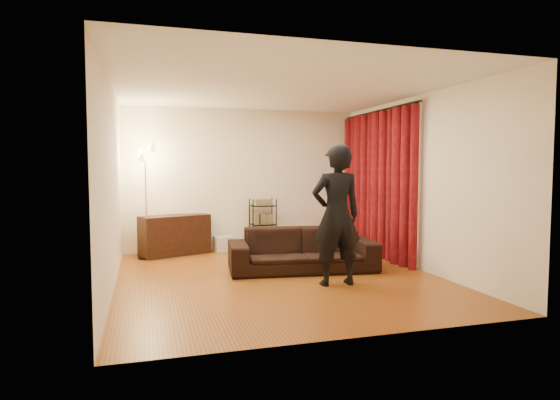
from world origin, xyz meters
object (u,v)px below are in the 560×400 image
object	(u,v)px
person	(336,215)
wire_shelf	(263,225)
media_cabinet	(175,235)
floor_lamp	(146,202)
storage_boxes	(224,244)
sofa	(302,250)

from	to	relation	value
person	wire_shelf	bearing A→B (deg)	-82.82
media_cabinet	floor_lamp	bearing A→B (deg)	-175.16
person	wire_shelf	distance (m)	2.90
storage_boxes	floor_lamp	distance (m)	1.67
media_cabinet	wire_shelf	size ratio (longest dim) A/B	1.25
media_cabinet	person	bearing A→B (deg)	-76.11
sofa	storage_boxes	world-z (taller)	sofa
storage_boxes	wire_shelf	world-z (taller)	wire_shelf
person	floor_lamp	distance (m)	3.57
sofa	media_cabinet	xyz separation A→B (m)	(-1.80, 1.90, 0.03)
person	media_cabinet	distance (m)	3.50
sofa	storage_boxes	size ratio (longest dim) A/B	6.29
person	floor_lamp	bearing A→B (deg)	-45.71
sofa	storage_boxes	bearing A→B (deg)	120.53
sofa	person	distance (m)	1.13
media_cabinet	wire_shelf	xyz separation A→B (m)	(1.65, 0.01, 0.13)
sofa	media_cabinet	size ratio (longest dim) A/B	1.81
storage_boxes	sofa	bearing A→B (deg)	-65.89
sofa	wire_shelf	distance (m)	1.92
sofa	wire_shelf	bearing A→B (deg)	101.02
person	media_cabinet	world-z (taller)	person
sofa	media_cabinet	distance (m)	2.62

